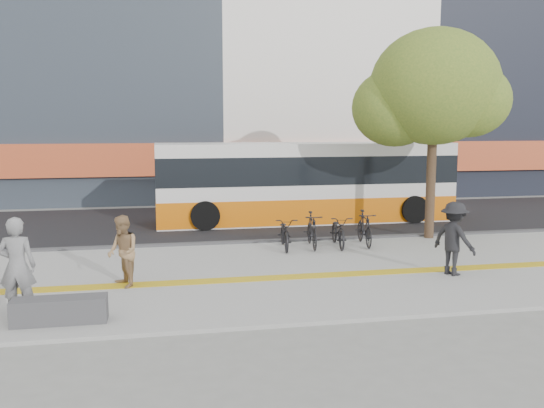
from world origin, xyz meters
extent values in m
plane|color=slate|center=(0.00, 0.00, 0.00)|extent=(120.00, 120.00, 0.00)
cube|color=gray|center=(0.00, 1.50, 0.04)|extent=(40.00, 7.00, 0.08)
cube|color=gold|center=(0.00, 1.00, 0.09)|extent=(40.00, 0.45, 0.01)
cube|color=black|center=(0.00, 9.00, 0.03)|extent=(40.00, 8.00, 0.06)
cube|color=#3C3B3E|center=(0.00, 5.00, 0.07)|extent=(40.00, 0.25, 0.14)
cube|color=#C64D27|center=(2.00, 14.05, 2.00)|extent=(19.00, 0.50, 1.40)
cube|color=#3C3B3E|center=(-2.60, -1.20, 0.30)|extent=(1.60, 0.45, 0.45)
cylinder|color=#352318|center=(7.20, 4.70, 1.68)|extent=(0.28, 0.28, 3.20)
ellipsoid|color=#456521|center=(7.20, 4.70, 4.60)|extent=(3.80, 3.80, 3.42)
ellipsoid|color=#456521|center=(6.20, 5.20, 4.00)|extent=(2.60, 2.60, 2.34)
ellipsoid|color=#456521|center=(8.10, 4.30, 4.20)|extent=(2.40, 2.40, 2.16)
ellipsoid|color=#456521|center=(7.50, 5.50, 5.40)|extent=(2.20, 2.20, 1.98)
cube|color=silver|center=(4.29, 8.50, 1.46)|extent=(10.48, 2.18, 2.79)
cube|color=#D26209|center=(4.29, 8.50, 0.54)|extent=(10.49, 2.20, 0.87)
cube|color=black|center=(4.29, 8.50, 1.94)|extent=(10.49, 2.20, 0.96)
cylinder|color=black|center=(0.62, 7.41, 0.54)|extent=(0.96, 0.31, 0.96)
cylinder|color=black|center=(0.62, 9.59, 0.54)|extent=(0.96, 0.31, 0.96)
cylinder|color=black|center=(7.96, 7.41, 0.54)|extent=(0.96, 0.31, 0.96)
cylinder|color=black|center=(7.96, 9.59, 0.54)|extent=(0.96, 0.31, 0.96)
imported|color=black|center=(2.55, 4.00, 0.52)|extent=(0.78, 1.75, 0.89)
imported|color=black|center=(3.33, 4.00, 0.57)|extent=(0.65, 1.68, 0.99)
imported|color=black|center=(4.10, 4.00, 0.52)|extent=(0.78, 1.75, 0.89)
imported|color=black|center=(4.87, 4.00, 0.57)|extent=(0.65, 1.68, 0.99)
imported|color=black|center=(-3.40, -0.57, 0.98)|extent=(0.68, 0.47, 1.80)
imported|color=#98754E|center=(-1.64, 0.94, 0.85)|extent=(0.82, 0.91, 1.53)
imported|color=black|center=(5.74, 0.51, 0.92)|extent=(1.03, 1.25, 1.69)
camera|label=1|loc=(-0.86, -11.51, 3.52)|focal=38.50mm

